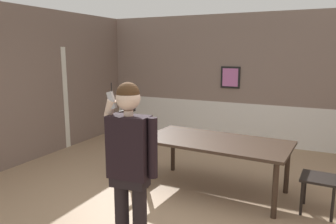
{
  "coord_description": "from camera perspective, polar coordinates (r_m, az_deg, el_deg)",
  "views": [
    {
      "loc": [
        1.6,
        -3.55,
        2.01
      ],
      "look_at": [
        0.14,
        -0.51,
        1.38
      ],
      "focal_mm": 34.78,
      "sensor_mm": 36.0,
      "label": 1
    }
  ],
  "objects": [
    {
      "name": "person_figure",
      "position": [
        3.11,
        -6.65,
        -8.34
      ],
      "size": [
        0.55,
        0.25,
        1.74
      ],
      "rotation": [
        0.0,
        0.0,
        3.23
      ],
      "color": "black",
      "rests_on": "ground_plane"
    },
    {
      "name": "chair_by_doorway",
      "position": [
        5.44,
        -5.81,
        -5.63
      ],
      "size": [
        0.46,
        0.46,
        1.07
      ],
      "rotation": [
        0.0,
        0.0,
        4.62
      ],
      "color": "black",
      "rests_on": "ground_plane"
    },
    {
      "name": "ground_plane",
      "position": [
        4.38,
        1.23,
        -16.74
      ],
      "size": [
        7.85,
        7.85,
        0.0
      ],
      "primitive_type": "plane",
      "color": "#9E7F60"
    },
    {
      "name": "dining_table",
      "position": [
        4.74,
        8.38,
        -5.77
      ],
      "size": [
        2.12,
        1.16,
        0.76
      ],
      "rotation": [
        0.0,
        0.0,
        -0.06
      ],
      "color": "#38281E",
      "rests_on": "ground_plane"
    },
    {
      "name": "chair_near_window",
      "position": [
        4.53,
        25.55,
        -10.21
      ],
      "size": [
        0.45,
        0.45,
        1.0
      ],
      "rotation": [
        0.0,
        0.0,
        1.52
      ],
      "color": "black",
      "rests_on": "ground_plane"
    },
    {
      "name": "room_back_partition",
      "position": [
        7.33,
        12.96,
        5.18
      ],
      "size": [
        6.56,
        0.17,
        2.81
      ],
      "color": "gray",
      "rests_on": "ground_plane"
    }
  ]
}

